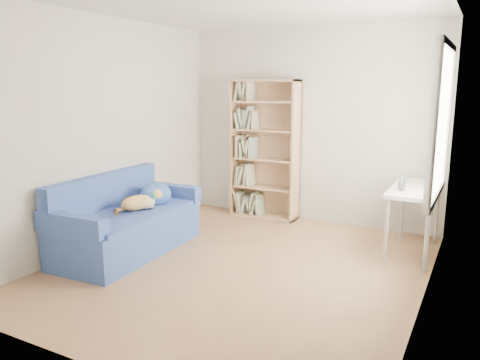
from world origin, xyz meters
name	(u,v)px	position (x,y,z in m)	size (l,w,h in m)	color
ground	(241,267)	(0.00, 0.00, 0.00)	(4.00, 4.00, 0.00)	#8C613F
room_shell	(251,106)	(0.10, 0.03, 1.64)	(3.54, 4.04, 2.62)	silver
sofa	(127,222)	(-1.36, -0.16, 0.33)	(0.91, 1.77, 0.86)	navy
bookshelf	(265,155)	(-0.60, 1.84, 0.88)	(0.96, 0.30, 1.91)	tan
desk	(415,195)	(1.49, 1.25, 0.66)	(0.49, 1.07, 0.75)	silver
pen_cup	(402,185)	(1.37, 1.01, 0.81)	(0.08, 0.08, 0.15)	white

